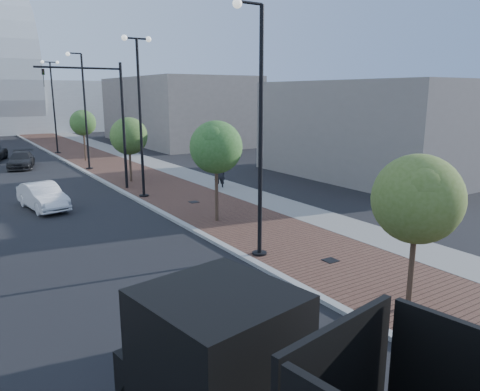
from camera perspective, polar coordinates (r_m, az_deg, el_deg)
sidewalk at (r=45.76m, az=-16.68°, el=4.48°), size 7.00×140.00×0.12m
concrete_strip at (r=46.57m, az=-13.49°, el=4.81°), size 2.40×140.00×0.13m
curb at (r=44.92m, az=-20.96°, el=4.05°), size 0.30×140.00×0.14m
white_sedan at (r=26.90m, az=-23.37°, el=-0.09°), size 2.13×4.48×1.42m
dark_car_far at (r=42.48m, az=-25.63°, el=4.01°), size 2.89×4.94×1.35m
pedestrian at (r=29.75m, az=-2.57°, el=2.67°), size 0.85×0.69×2.01m
streetlight_1 at (r=16.69m, az=2.26°, el=6.38°), size 1.44×0.56×9.21m
streetlight_2 at (r=27.37m, az=-12.33°, el=9.57°), size 1.72×0.56×9.28m
streetlight_3 at (r=38.81m, az=-18.84°, el=9.32°), size 1.44×0.56×9.21m
streetlight_4 at (r=50.52m, az=-22.20°, el=10.24°), size 1.72×0.56×9.28m
traffic_mast at (r=29.91m, az=-16.05°, el=9.93°), size 5.09×0.20×8.00m
tree_0 at (r=13.43m, az=21.26°, el=-0.41°), size 2.50×2.48×4.58m
tree_1 at (r=21.60m, az=-2.93°, el=6.02°), size 2.51×2.49×4.93m
tree_2 at (r=32.55m, az=-13.63°, el=7.20°), size 2.57×2.56×4.55m
tree_3 at (r=44.00m, az=-18.94°, el=8.57°), size 2.35×2.29×4.69m
commercial_block_ne at (r=59.18m, az=-7.92°, el=10.47°), size 12.00×22.00×8.00m
commercial_block_e at (r=35.98m, az=16.20°, el=7.94°), size 10.00×16.00×7.00m
utility_cover_1 at (r=17.37m, az=11.22°, el=-7.93°), size 0.50×0.50×0.02m
utility_cover_2 at (r=26.03m, az=-5.78°, el=-0.80°), size 0.50×0.50×0.02m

